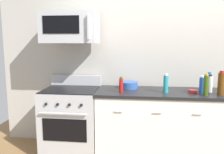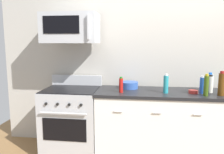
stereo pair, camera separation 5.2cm
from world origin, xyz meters
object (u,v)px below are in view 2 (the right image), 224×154
object	(u,v)px
bottle_water_clear	(210,82)
range_oven	(72,120)
bottle_vinegar_white	(210,84)
bottle_dish_soap	(166,84)
bowl_blue_mixing	(129,85)
bowl_red_small	(193,92)
microwave	(70,28)
bottle_wine_amber	(221,84)
bottle_hot_sauce_red	(121,85)
bottle_soda_blue	(202,85)
bottle_olive_oil	(206,85)

from	to	relation	value
bottle_water_clear	range_oven	bearing A→B (deg)	-177.06
bottle_vinegar_white	bottle_dish_soap	size ratio (longest dim) A/B	0.94
range_oven	bowl_blue_mixing	bearing A→B (deg)	9.96
bottle_vinegar_white	bowl_red_small	bearing A→B (deg)	-161.07
microwave	bottle_wine_amber	size ratio (longest dim) A/B	2.48
microwave	bottle_vinegar_white	size ratio (longest dim) A/B	3.22
bottle_water_clear	bottle_hot_sauce_red	bearing A→B (deg)	-168.73
range_oven	bottle_dish_soap	bearing A→B (deg)	-4.22
bottle_hot_sauce_red	bottle_dish_soap	bearing A→B (deg)	4.08
range_oven	bottle_water_clear	size ratio (longest dim) A/B	4.31
range_oven	bottle_soda_blue	distance (m)	1.82
range_oven	bottle_vinegar_white	xyz separation A→B (m)	(1.85, 0.01, 0.56)
bottle_olive_oil	bottle_soda_blue	xyz separation A→B (m)	(-0.01, 0.13, -0.02)
bottle_vinegar_white	bowl_red_small	xyz separation A→B (m)	(-0.23, -0.08, -0.09)
bottle_soda_blue	bottle_vinegar_white	bearing A→B (deg)	31.38
bottle_hot_sauce_red	bottle_soda_blue	size ratio (longest dim) A/B	0.91
bowl_blue_mixing	bottle_olive_oil	bearing A→B (deg)	-19.45
bottle_olive_oil	bowl_blue_mixing	size ratio (longest dim) A/B	1.11
range_oven	bottle_wine_amber	xyz separation A→B (m)	(1.93, -0.15, 0.59)
range_oven	bottle_water_clear	bearing A→B (deg)	2.94
bottle_olive_oil	bottle_hot_sauce_red	distance (m)	1.03
bottle_dish_soap	bottle_water_clear	size ratio (longest dim) A/B	0.99
bottle_wine_amber	bowl_blue_mixing	xyz separation A→B (m)	(-1.13, 0.29, -0.09)
bottle_soda_blue	bowl_blue_mixing	bearing A→B (deg)	167.72
microwave	bottle_wine_amber	xyz separation A→B (m)	(1.93, -0.19, -0.69)
microwave	bottle_hot_sauce_red	xyz separation A→B (m)	(0.71, -0.18, -0.73)
bottle_hot_sauce_red	bowl_blue_mixing	bearing A→B (deg)	71.27
bottle_hot_sauce_red	bowl_red_small	world-z (taller)	bottle_hot_sauce_red
bottle_olive_oil	bottle_soda_blue	distance (m)	0.13
microwave	bottle_soda_blue	size ratio (longest dim) A/B	3.33
bottle_wine_amber	bottle_vinegar_white	distance (m)	0.18
bottle_hot_sauce_red	range_oven	bearing A→B (deg)	169.23
range_oven	bottle_soda_blue	size ratio (longest dim) A/B	4.78
microwave	bottle_wine_amber	distance (m)	2.06
bottle_dish_soap	bottle_soda_blue	bearing A→B (deg)	4.09
bottle_water_clear	bowl_red_small	size ratio (longest dim) A/B	2.18
bottle_wine_amber	bowl_red_small	xyz separation A→B (m)	(-0.31, 0.08, -0.12)
bottle_water_clear	microwave	bearing A→B (deg)	-178.43
microwave	bottle_vinegar_white	distance (m)	1.98
bottle_olive_oil	bottle_water_clear	xyz separation A→B (m)	(0.12, 0.29, -0.01)
bottle_soda_blue	bowl_red_small	bearing A→B (deg)	-176.30
bottle_dish_soap	bottle_hot_sauce_red	bearing A→B (deg)	-175.92
microwave	bowl_blue_mixing	world-z (taller)	microwave
bottle_vinegar_white	bottle_dish_soap	distance (m)	0.58
microwave	bottle_dish_soap	size ratio (longest dim) A/B	3.02
bowl_blue_mixing	bowl_red_small	distance (m)	0.85
microwave	bowl_red_small	world-z (taller)	microwave
range_oven	bottle_hot_sauce_red	distance (m)	0.91
microwave	bottle_dish_soap	bearing A→B (deg)	-6.21
range_oven	bottle_vinegar_white	size ratio (longest dim) A/B	4.63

